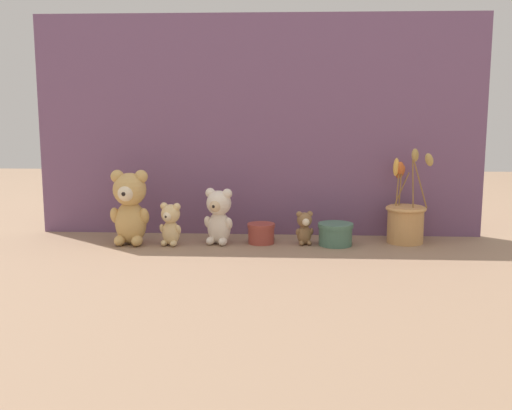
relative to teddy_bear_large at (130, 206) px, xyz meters
The scene contains 9 objects.
ground_plane 0.40m from the teddy_bear_large, ahead, with size 4.00×4.00×0.00m, color #8E7056.
backdrop_wall 0.48m from the teddy_bear_large, 24.04° to the left, with size 1.44×0.02×0.71m.
teddy_bear_large is the anchor object (origin of this frame).
teddy_bear_medium 0.27m from the teddy_bear_large, ahead, with size 0.10×0.09×0.17m.
teddy_bear_small 0.14m from the teddy_bear_large, ahead, with size 0.07×0.07×0.13m.
teddy_bear_tiny 0.54m from the teddy_bear_large, ahead, with size 0.06×0.05×0.10m.
flower_vase 0.85m from the teddy_bear_large, ahead, with size 0.13×0.17×0.30m.
decorative_tin_tall 0.41m from the teddy_bear_large, ahead, with size 0.09×0.09×0.06m.
decorative_tin_short 0.63m from the teddy_bear_large, ahead, with size 0.11×0.11×0.07m.
Camera 1 is at (0.11, -1.90, 0.45)m, focal length 45.00 mm.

